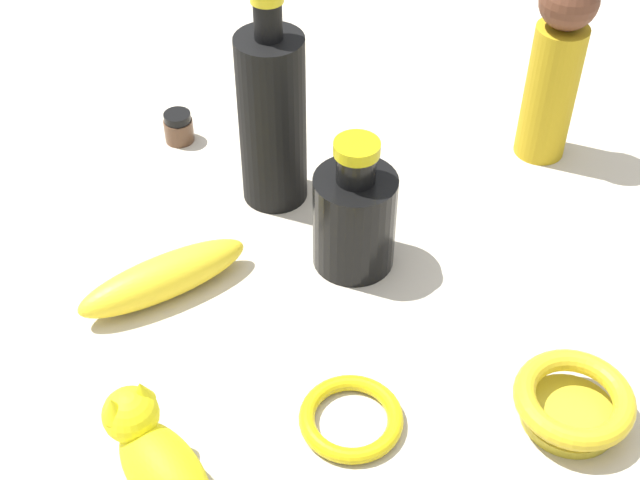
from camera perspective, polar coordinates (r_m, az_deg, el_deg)
ground at (r=0.96m, az=0.00°, el=-2.60°), size 2.00×2.00×0.00m
bottle_tall at (r=1.00m, az=-3.08°, el=7.85°), size 0.08×0.08×0.26m
nail_polish_jar at (r=1.15m, az=-9.05°, el=7.16°), size 0.04×0.04×0.04m
bangle at (r=0.83m, az=2.01°, el=-11.33°), size 0.10×0.10×0.02m
person_figure_adult at (r=1.10m, az=14.87°, el=10.79°), size 0.09×0.09×0.24m
bottle_short at (r=0.94m, az=2.23°, el=1.56°), size 0.09×0.09×0.16m
bowl at (r=0.85m, az=15.90°, el=-9.99°), size 0.11×0.11×0.04m
cat_figurine at (r=0.78m, az=-10.39°, el=-13.65°), size 0.12×0.13×0.09m
banana at (r=0.94m, az=-9.99°, el=-2.38°), size 0.18×0.15×0.05m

